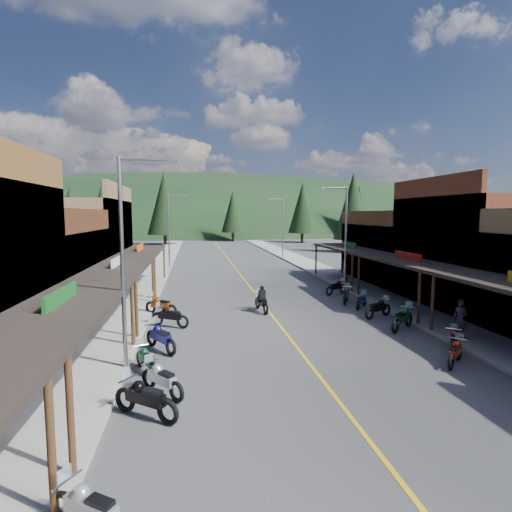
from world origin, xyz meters
name	(u,v)px	position (x,y,z in m)	size (l,w,h in m)	color
ground	(276,321)	(0.00, 0.00, 0.00)	(220.00, 220.00, 0.00)	#38383A
centerline	(238,271)	(0.00, 20.00, 0.01)	(0.15, 90.00, 0.01)	gold
sidewalk_west	(152,272)	(-8.70, 20.00, 0.07)	(3.40, 94.00, 0.15)	gray
sidewalk_east	(317,268)	(8.70, 20.00, 0.07)	(3.40, 94.00, 0.15)	gray
shop_west_2	(20,277)	(-13.75, 1.70, 2.53)	(10.90, 9.00, 6.20)	#3F2111
shop_west_3	(72,245)	(-13.78, 11.30, 3.52)	(10.90, 10.20, 8.20)	brown
shop_east_2	(481,252)	(13.78, 1.70, 3.52)	(10.90, 9.00, 8.20)	#562B19
shop_east_3	(403,253)	(13.75, 11.30, 2.53)	(10.90, 10.20, 6.20)	#4C2D16
streetlight_0	(126,254)	(-6.95, -6.00, 4.46)	(2.16, 0.18, 8.00)	gray
streetlight_1	(170,228)	(-6.95, 22.00, 4.46)	(2.16, 0.18, 8.00)	gray
streetlight_2	(344,233)	(6.95, 8.00, 4.46)	(2.16, 0.18, 8.00)	gray
streetlight_3	(282,225)	(6.95, 30.00, 4.46)	(2.16, 0.18, 8.00)	gray
ridge_hill	(206,229)	(0.00, 135.00, 0.00)	(310.00, 140.00, 60.00)	black
pine_0	(6,211)	(-40.00, 62.00, 6.48)	(5.04, 5.04, 11.00)	black
pine_1	(103,208)	(-24.00, 70.00, 7.24)	(5.88, 5.88, 12.50)	black
pine_2	(164,203)	(-10.00, 58.00, 7.99)	(6.72, 6.72, 14.00)	black
pine_3	(233,212)	(4.00, 66.00, 6.48)	(5.04, 5.04, 11.00)	black
pine_4	(302,208)	(18.00, 60.00, 7.24)	(5.88, 5.88, 12.50)	black
pine_5	(353,206)	(34.00, 72.00, 7.99)	(6.72, 6.72, 14.00)	black
pine_6	(416,212)	(46.00, 64.00, 6.48)	(5.04, 5.04, 11.00)	black
pine_7	(72,208)	(-32.00, 76.00, 7.24)	(5.88, 5.88, 12.50)	black
pine_8	(71,214)	(-22.00, 40.00, 5.98)	(4.48, 4.48, 10.00)	black
pine_9	(359,211)	(24.00, 45.00, 6.38)	(4.93, 4.93, 10.80)	black
pine_10	(113,209)	(-18.00, 50.00, 6.78)	(5.38, 5.38, 11.60)	black
pine_11	(353,206)	(20.00, 38.00, 7.19)	(5.82, 5.82, 12.40)	black
bike_west_2	(91,507)	(-6.41, -14.07, 0.56)	(0.66, 1.97, 1.13)	#949599
bike_west_3	(146,397)	(-5.92, -9.83, 0.66)	(0.77, 2.30, 1.31)	black
bike_west_4	(162,378)	(-5.57, -8.39, 0.60)	(0.70, 2.11, 1.20)	#AEADB3
bike_west_5	(146,359)	(-6.30, -6.36, 0.54)	(0.63, 1.90, 1.09)	#0D4124
bike_west_6	(161,336)	(-5.95, -4.01, 0.66)	(0.77, 2.30, 1.32)	navy
bike_west_7	(170,315)	(-5.78, -0.29, 0.63)	(0.73, 2.20, 1.26)	black
bike_west_8	(161,305)	(-6.44, 2.28, 0.65)	(0.76, 2.27, 1.30)	#9A390B
bike_east_4	(455,351)	(5.64, -7.43, 0.55)	(0.64, 1.93, 1.10)	#9B270B
bike_east_5	(454,340)	(6.48, -6.14, 0.54)	(0.63, 1.90, 1.09)	maroon
bike_east_6	(402,318)	(6.01, -2.71, 0.66)	(0.77, 2.32, 1.32)	#0E461C
bike_east_7	(378,307)	(5.92, -0.18, 0.60)	(0.70, 2.11, 1.21)	black
bike_east_8	(361,300)	(5.90, 2.11, 0.53)	(0.62, 1.85, 1.06)	navy
bike_east_9	(346,294)	(5.54, 3.73, 0.61)	(0.71, 2.14, 1.22)	#0C3E22
bike_east_10	(336,286)	(5.90, 6.59, 0.59)	(0.69, 2.08, 1.19)	black
rider_on_bike	(262,301)	(-0.46, 2.24, 0.67)	(1.07, 2.28, 1.67)	black
pedestrian_east_a	(460,319)	(7.80, -4.69, 1.06)	(0.66, 0.43, 1.81)	#282030
pedestrian_east_b	(343,271)	(8.31, 11.45, 1.04)	(0.86, 0.50, 1.78)	brown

